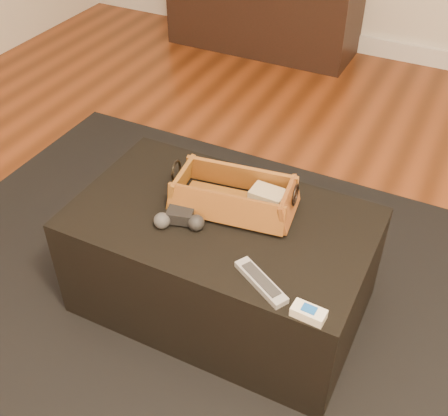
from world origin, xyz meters
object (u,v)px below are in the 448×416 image
at_px(ottoman, 221,262).
at_px(wicker_basket, 234,197).
at_px(media_cabinet, 263,12).
at_px(game_controller, 180,219).
at_px(silver_remote, 261,282).
at_px(cream_gadget, 309,313).
at_px(tv_remote, 226,203).

relative_size(ottoman, wicker_basket, 2.29).
xyz_separation_m(media_cabinet, wicker_basket, (0.83, -2.18, 0.23)).
relative_size(wicker_basket, game_controller, 2.51).
height_order(ottoman, game_controller, game_controller).
distance_m(ottoman, silver_remote, 0.39).
xyz_separation_m(game_controller, silver_remote, (0.34, -0.12, -0.02)).
height_order(silver_remote, cream_gadget, cream_gadget).
relative_size(game_controller, silver_remote, 0.87).
bearing_deg(ottoman, tv_remote, 92.90).
bearing_deg(wicker_basket, media_cabinet, 110.82).
bearing_deg(game_controller, tv_remote, 55.11).
relative_size(media_cabinet, tv_remote, 5.82).
distance_m(wicker_basket, silver_remote, 0.36).
xyz_separation_m(silver_remote, cream_gadget, (0.16, -0.05, 0.00)).
relative_size(ottoman, tv_remote, 4.62).
distance_m(media_cabinet, silver_remote, 2.68).
bearing_deg(cream_gadget, ottoman, 146.17).
bearing_deg(silver_remote, wicker_basket, 128.59).
height_order(ottoman, silver_remote, silver_remote).
distance_m(tv_remote, silver_remote, 0.36).
xyz_separation_m(ottoman, game_controller, (-0.10, -0.10, 0.24)).
bearing_deg(silver_remote, cream_gadget, -17.48).
bearing_deg(ottoman, silver_remote, -42.43).
bearing_deg(tv_remote, silver_remote, -61.20).
xyz_separation_m(tv_remote, wicker_basket, (0.02, 0.02, 0.02)).
bearing_deg(ottoman, wicker_basket, 75.12).
relative_size(tv_remote, silver_remote, 1.09).
relative_size(silver_remote, cream_gadget, 2.06).
relative_size(media_cabinet, game_controller, 7.26).
bearing_deg(game_controller, ottoman, 44.46).
bearing_deg(media_cabinet, game_controller, -73.08).
height_order(media_cabinet, wicker_basket, wicker_basket).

